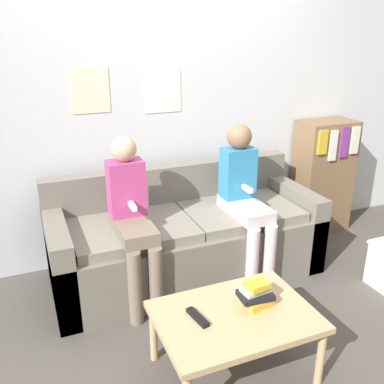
{
  "coord_description": "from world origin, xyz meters",
  "views": [
    {
      "loc": [
        -1.07,
        -2.22,
        1.8
      ],
      "look_at": [
        0.0,
        0.37,
        0.72
      ],
      "focal_mm": 40.0,
      "sensor_mm": 36.0,
      "label": 1
    }
  ],
  "objects_px": {
    "coffee_table": "(235,321)",
    "person_left": "(132,215)",
    "person_right": "(245,195)",
    "tv_remote": "(198,317)",
    "bookshelf": "(322,176)",
    "couch": "(186,239)"
  },
  "relations": [
    {
      "from": "coffee_table",
      "to": "bookshelf",
      "type": "bearing_deg",
      "value": 39.95
    },
    {
      "from": "person_left",
      "to": "bookshelf",
      "type": "distance_m",
      "value": 1.99
    },
    {
      "from": "couch",
      "to": "bookshelf",
      "type": "bearing_deg",
      "value": 10.94
    },
    {
      "from": "person_left",
      "to": "tv_remote",
      "type": "xyz_separation_m",
      "value": [
        0.11,
        -0.85,
        -0.25
      ]
    },
    {
      "from": "tv_remote",
      "to": "couch",
      "type": "bearing_deg",
      "value": 61.59
    },
    {
      "from": "person_left",
      "to": "bookshelf",
      "type": "height_order",
      "value": "person_left"
    },
    {
      "from": "couch",
      "to": "tv_remote",
      "type": "relative_size",
      "value": 11.51
    },
    {
      "from": "couch",
      "to": "coffee_table",
      "type": "distance_m",
      "value": 1.08
    },
    {
      "from": "person_left",
      "to": "person_right",
      "type": "distance_m",
      "value": 0.85
    },
    {
      "from": "coffee_table",
      "to": "tv_remote",
      "type": "height_order",
      "value": "tv_remote"
    },
    {
      "from": "coffee_table",
      "to": "person_left",
      "type": "relative_size",
      "value": 0.73
    },
    {
      "from": "couch",
      "to": "person_left",
      "type": "relative_size",
      "value": 1.75
    },
    {
      "from": "tv_remote",
      "to": "person_right",
      "type": "bearing_deg",
      "value": 39.01
    },
    {
      "from": "person_right",
      "to": "bookshelf",
      "type": "xyz_separation_m",
      "value": [
        1.08,
        0.46,
        -0.14
      ]
    },
    {
      "from": "tv_remote",
      "to": "bookshelf",
      "type": "relative_size",
      "value": 0.17
    },
    {
      "from": "coffee_table",
      "to": "person_right",
      "type": "bearing_deg",
      "value": 58.98
    },
    {
      "from": "coffee_table",
      "to": "person_left",
      "type": "height_order",
      "value": "person_left"
    },
    {
      "from": "coffee_table",
      "to": "person_right",
      "type": "xyz_separation_m",
      "value": [
        0.54,
        0.89,
        0.32
      ]
    },
    {
      "from": "person_right",
      "to": "bookshelf",
      "type": "distance_m",
      "value": 1.19
    },
    {
      "from": "person_left",
      "to": "couch",
      "type": "bearing_deg",
      "value": 21.93
    },
    {
      "from": "person_right",
      "to": "tv_remote",
      "type": "height_order",
      "value": "person_right"
    },
    {
      "from": "bookshelf",
      "to": "tv_remote",
      "type": "bearing_deg",
      "value": -144.08
    }
  ]
}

